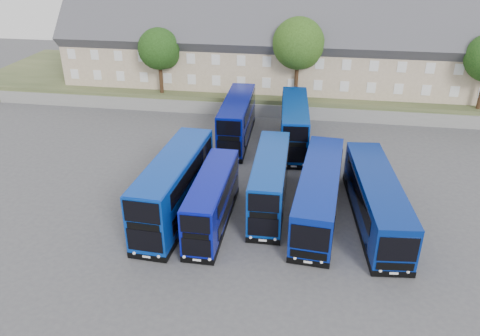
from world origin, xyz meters
The scene contains 13 objects.
ground centered at (0.00, 0.00, 0.00)m, with size 120.00×120.00×0.00m, color #45454A.
retaining_wall centered at (0.00, 24.00, 0.75)m, with size 70.00×0.40×1.50m, color slate.
earth_bank centered at (0.00, 34.00, 1.00)m, with size 80.00×20.00×2.00m, color #3F4C2B.
terrace_row centered at (3.00, 30.00, 6.60)m, with size 60.00×10.40×11.20m.
dd_front_left centered at (-5.72, 2.00, 2.33)m, with size 3.37×12.03×4.73m.
dd_front_mid centered at (-2.68, 1.15, 1.91)m, with size 2.29×9.83×3.90m.
dd_front_right centered at (1.17, 4.34, 2.06)m, with size 2.61×10.59×4.19m.
dd_rear_left centered at (-3.45, 16.74, 2.17)m, with size 2.83×11.18×4.42m.
dd_rear_right centered at (2.37, 16.32, 2.17)m, with size 3.27×11.25×4.42m.
coach_east_a centered at (4.94, 3.79, 1.78)m, with size 3.84×13.45×3.63m.
coach_east_b centered at (9.09, 3.41, 1.75)m, with size 4.03×13.26×3.57m.
tree_west centered at (-13.85, 25.10, 7.05)m, with size 4.80×4.80×7.65m.
tree_mid centered at (2.15, 25.60, 8.07)m, with size 5.76×5.76×9.18m.
Camera 1 is at (3.91, -27.24, 19.44)m, focal length 35.00 mm.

